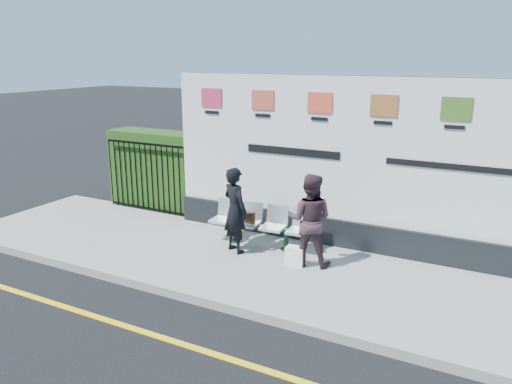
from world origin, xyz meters
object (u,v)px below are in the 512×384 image
bench (260,235)px  woman_right (310,220)px  billboard (380,179)px  woman_left (235,210)px

bench → woman_right: 1.26m
billboard → woman_right: (-0.84, -1.07, -0.53)m
bench → woman_left: bearing=-126.0°
billboard → bench: size_ratio=4.19×
woman_left → woman_right: (1.35, 0.08, 0.01)m
bench → woman_left: 0.75m
billboard → bench: 2.32m
bench → woman_right: (1.08, -0.35, 0.56)m
bench → woman_right: size_ratio=1.25×
woman_right → billboard: bearing=-138.4°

